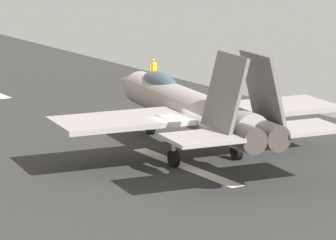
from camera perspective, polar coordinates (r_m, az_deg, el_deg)
The scene contains 4 objects.
ground_plane at distance 43.35m, azimuth 1.29°, elevation -2.88°, with size 400.00×400.00×0.00m, color slate.
runway_strip at distance 43.34m, azimuth 1.30°, elevation -2.88°, with size 240.00×26.00×0.02m.
fighter_jet at distance 45.25m, azimuth 1.33°, elevation 0.78°, with size 17.05×13.92×5.53m.
crew_person at distance 65.24m, azimuth -0.88°, elevation 2.89°, with size 0.42×0.66×1.70m.
Camera 1 is at (-34.69, 23.53, 11.06)m, focal length 103.61 mm.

